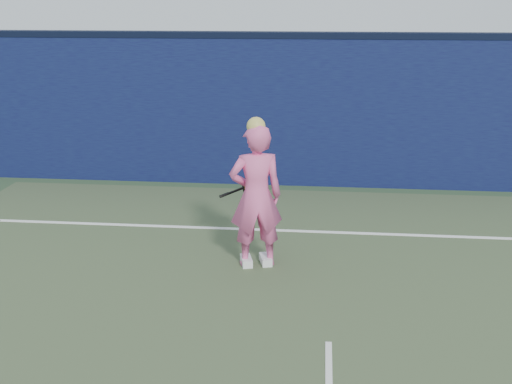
# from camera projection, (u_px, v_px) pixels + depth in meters

# --- Properties ---
(backstop_wall) EXTENTS (24.00, 0.40, 2.50)m
(backstop_wall) POSITION_uv_depth(u_px,v_px,m) (329.00, 113.00, 10.95)
(backstop_wall) COLOR #0D0F3C
(backstop_wall) RESTS_ON ground
(wall_cap) EXTENTS (24.00, 0.42, 0.10)m
(wall_cap) POSITION_uv_depth(u_px,v_px,m) (332.00, 35.00, 10.58)
(wall_cap) COLOR black
(wall_cap) RESTS_ON backstop_wall
(player) EXTENTS (0.72, 0.57, 1.83)m
(player) POSITION_uv_depth(u_px,v_px,m) (256.00, 196.00, 7.63)
(player) COLOR pink
(player) RESTS_ON ground
(racket) EXTENTS (0.56, 0.29, 0.32)m
(racket) POSITION_uv_depth(u_px,v_px,m) (251.00, 186.00, 8.07)
(racket) COLOR black
(racket) RESTS_ON ground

